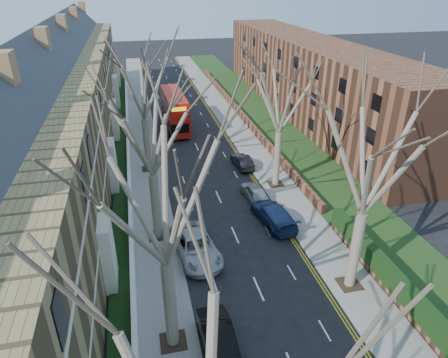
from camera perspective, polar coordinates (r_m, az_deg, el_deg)
pavement_left at (r=51.35m, az=-11.69°, el=6.53°), size 3.00×102.00×0.12m
pavement_right at (r=52.82m, az=1.50°, el=7.67°), size 3.00×102.00×0.12m
terrace_left at (r=42.65m, az=-22.32°, el=8.62°), size 9.70×78.00×13.60m
flats_right at (r=58.81m, az=11.79°, el=14.14°), size 13.97×54.00×10.00m
wall_hedge_right at (r=24.42m, az=29.26°, el=-19.74°), size 0.70×24.00×1.80m
front_wall_left at (r=43.71m, az=-13.47°, el=3.44°), size 0.30×78.00×1.00m
grass_verge_right at (r=54.02m, az=6.18°, el=8.07°), size 6.00×102.00×0.06m
tree_left_mid at (r=17.26m, az=-9.06°, el=-1.05°), size 10.50×10.50×14.71m
tree_left_far at (r=26.62m, az=-10.81°, el=8.30°), size 10.15×10.15×14.22m
tree_left_dist at (r=38.12m, az=-11.87°, el=14.35°), size 10.50×10.50×14.71m
tree_right_mid at (r=22.55m, az=20.71°, el=4.38°), size 10.50×10.50×14.71m
tree_right_far at (r=34.54m, az=8.27°, el=12.80°), size 10.15×10.15×14.22m
double_decker_bus at (r=51.88m, az=-7.06°, el=9.55°), size 2.88×10.52×4.39m
car_left_mid at (r=22.18m, az=-0.70°, el=-22.31°), size 1.78×4.68×1.53m
car_left_far at (r=28.19m, az=-4.04°, el=-9.58°), size 3.37×6.04×1.60m
car_right_near at (r=31.86m, az=7.13°, el=-5.06°), size 2.80×5.51×1.53m
car_right_mid at (r=35.10m, az=4.38°, el=-1.82°), size 1.89×4.11×1.36m
car_right_far at (r=40.89m, az=2.60°, el=2.55°), size 1.70×4.02×1.29m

